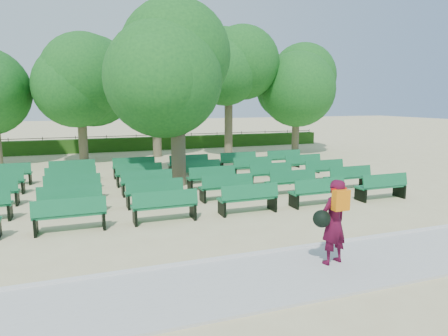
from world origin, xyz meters
name	(u,v)px	position (x,y,z in m)	size (l,w,h in m)	color
ground	(216,192)	(0.00, 0.00, 0.00)	(120.00, 120.00, 0.00)	#CABC86
paving	(332,267)	(0.00, -7.40, 0.03)	(30.00, 2.20, 0.06)	#B8B8B3
curb	(303,248)	(0.00, -6.25, 0.05)	(30.00, 0.12, 0.10)	silver
hedge	(152,143)	(0.00, 14.00, 0.45)	(26.00, 0.70, 0.90)	#244F14
fence	(151,149)	(0.00, 14.40, 0.00)	(26.00, 0.10, 1.02)	black
tree_line	(163,157)	(0.00, 10.00, 0.00)	(21.80, 6.80, 7.04)	#195E1D
bench_array	(179,189)	(-1.30, 0.59, 0.10)	(1.89, 0.72, 1.17)	#116438
tree_among	(177,75)	(-1.00, 1.84, 4.42)	(4.65, 4.65, 6.55)	brown
person	(333,221)	(0.06, -7.26, 0.99)	(0.88, 0.57, 1.79)	#450921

